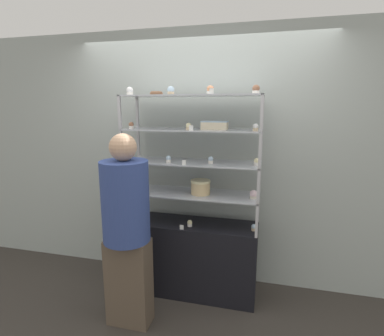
# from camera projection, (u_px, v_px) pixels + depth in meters

# --- Properties ---
(ground_plane) EXTENTS (20.00, 20.00, 0.00)m
(ground_plane) POSITION_uv_depth(u_px,v_px,m) (192.00, 290.00, 3.05)
(ground_plane) COLOR #38332D
(back_wall) EXTENTS (8.00, 0.05, 2.60)m
(back_wall) POSITION_uv_depth(u_px,v_px,m) (200.00, 159.00, 3.12)
(back_wall) COLOR #A8B2AD
(back_wall) RESTS_ON ground_plane
(display_base) EXTENTS (1.26, 0.40, 0.73)m
(display_base) POSITION_uv_depth(u_px,v_px,m) (192.00, 257.00, 2.98)
(display_base) COLOR black
(display_base) RESTS_ON ground_plane
(display_riser_lower) EXTENTS (1.26, 0.40, 0.30)m
(display_riser_lower) POSITION_uv_depth(u_px,v_px,m) (192.00, 195.00, 2.85)
(display_riser_lower) COLOR #B7B7BC
(display_riser_lower) RESTS_ON display_base
(display_riser_middle) EXTENTS (1.26, 0.40, 0.30)m
(display_riser_middle) POSITION_uv_depth(u_px,v_px,m) (192.00, 164.00, 2.79)
(display_riser_middle) COLOR #B7B7BC
(display_riser_middle) RESTS_ON display_riser_lower
(display_riser_upper) EXTENTS (1.26, 0.40, 0.30)m
(display_riser_upper) POSITION_uv_depth(u_px,v_px,m) (192.00, 131.00, 2.73)
(display_riser_upper) COLOR #B7B7BC
(display_riser_upper) RESTS_ON display_riser_middle
(display_riser_top) EXTENTS (1.26, 0.40, 0.30)m
(display_riser_top) POSITION_uv_depth(u_px,v_px,m) (192.00, 97.00, 2.67)
(display_riser_top) COLOR #B7B7BC
(display_riser_top) RESTS_ON display_riser_upper
(layer_cake_centerpiece) EXTENTS (0.18, 0.18, 0.13)m
(layer_cake_centerpiece) POSITION_uv_depth(u_px,v_px,m) (201.00, 187.00, 2.80)
(layer_cake_centerpiece) COLOR #DBBC84
(layer_cake_centerpiece) RESTS_ON display_riser_lower
(sheet_cake_frosted) EXTENTS (0.24, 0.14, 0.07)m
(sheet_cake_frosted) POSITION_uv_depth(u_px,v_px,m) (215.00, 125.00, 2.70)
(sheet_cake_frosted) COLOR beige
(sheet_cake_frosted) RESTS_ON display_riser_upper
(cupcake_0) EXTENTS (0.05, 0.05, 0.06)m
(cupcake_0) POSITION_uv_depth(u_px,v_px,m) (134.00, 216.00, 3.00)
(cupcake_0) COLOR white
(cupcake_0) RESTS_ON display_base
(cupcake_1) EXTENTS (0.05, 0.05, 0.06)m
(cupcake_1) POSITION_uv_depth(u_px,v_px,m) (189.00, 223.00, 2.82)
(cupcake_1) COLOR white
(cupcake_1) RESTS_ON display_base
(cupcake_2) EXTENTS (0.05, 0.05, 0.06)m
(cupcake_2) POSITION_uv_depth(u_px,v_px,m) (254.00, 227.00, 2.72)
(cupcake_2) COLOR #CCB28C
(cupcake_2) RESTS_ON display_base
(price_tag_0) EXTENTS (0.04, 0.00, 0.04)m
(price_tag_0) POSITION_uv_depth(u_px,v_px,m) (182.00, 227.00, 2.74)
(price_tag_0) COLOR white
(price_tag_0) RESTS_ON display_base
(cupcake_3) EXTENTS (0.07, 0.07, 0.07)m
(cupcake_3) POSITION_uv_depth(u_px,v_px,m) (134.00, 188.00, 2.90)
(cupcake_3) COLOR white
(cupcake_3) RESTS_ON display_riser_lower
(cupcake_4) EXTENTS (0.07, 0.07, 0.07)m
(cupcake_4) POSITION_uv_depth(u_px,v_px,m) (253.00, 195.00, 2.67)
(cupcake_4) COLOR beige
(cupcake_4) RESTS_ON display_riser_lower
(price_tag_1) EXTENTS (0.04, 0.00, 0.04)m
(price_tag_1) POSITION_uv_depth(u_px,v_px,m) (146.00, 193.00, 2.76)
(price_tag_1) COLOR white
(price_tag_1) RESTS_ON display_riser_lower
(cupcake_5) EXTENTS (0.05, 0.05, 0.07)m
(cupcake_5) POSITION_uv_depth(u_px,v_px,m) (131.00, 158.00, 2.82)
(cupcake_5) COLOR white
(cupcake_5) RESTS_ON display_riser_middle
(cupcake_6) EXTENTS (0.05, 0.05, 0.07)m
(cupcake_6) POSITION_uv_depth(u_px,v_px,m) (168.00, 159.00, 2.73)
(cupcake_6) COLOR white
(cupcake_6) RESTS_ON display_riser_middle
(cupcake_7) EXTENTS (0.05, 0.05, 0.07)m
(cupcake_7) POSITION_uv_depth(u_px,v_px,m) (211.00, 160.00, 2.68)
(cupcake_7) COLOR white
(cupcake_7) RESTS_ON display_riser_middle
(cupcake_8) EXTENTS (0.05, 0.05, 0.07)m
(cupcake_8) POSITION_uv_depth(u_px,v_px,m) (256.00, 162.00, 2.60)
(cupcake_8) COLOR white
(cupcake_8) RESTS_ON display_riser_middle
(price_tag_2) EXTENTS (0.04, 0.00, 0.04)m
(price_tag_2) POSITION_uv_depth(u_px,v_px,m) (184.00, 163.00, 2.62)
(price_tag_2) COLOR white
(price_tag_2) RESTS_ON display_riser_middle
(cupcake_9) EXTENTS (0.05, 0.05, 0.06)m
(cupcake_9) POSITION_uv_depth(u_px,v_px,m) (131.00, 125.00, 2.79)
(cupcake_9) COLOR white
(cupcake_9) RESTS_ON display_riser_upper
(cupcake_10) EXTENTS (0.05, 0.05, 0.06)m
(cupcake_10) POSITION_uv_depth(u_px,v_px,m) (189.00, 126.00, 2.64)
(cupcake_10) COLOR #CCB28C
(cupcake_10) RESTS_ON display_riser_upper
(cupcake_11) EXTENTS (0.05, 0.05, 0.06)m
(cupcake_11) POSITION_uv_depth(u_px,v_px,m) (256.00, 127.00, 2.51)
(cupcake_11) COLOR #CCB28C
(cupcake_11) RESTS_ON display_riser_upper
(price_tag_3) EXTENTS (0.04, 0.00, 0.04)m
(price_tag_3) POSITION_uv_depth(u_px,v_px,m) (191.00, 128.00, 2.54)
(price_tag_3) COLOR white
(price_tag_3) RESTS_ON display_riser_upper
(cupcake_12) EXTENTS (0.06, 0.06, 0.08)m
(cupcake_12) POSITION_uv_depth(u_px,v_px,m) (130.00, 91.00, 2.73)
(cupcake_12) COLOR white
(cupcake_12) RESTS_ON display_riser_top
(cupcake_13) EXTENTS (0.06, 0.06, 0.08)m
(cupcake_13) POSITION_uv_depth(u_px,v_px,m) (171.00, 91.00, 2.64)
(cupcake_13) COLOR #CCB28C
(cupcake_13) RESTS_ON display_riser_top
(cupcake_14) EXTENTS (0.06, 0.06, 0.08)m
(cupcake_14) POSITION_uv_depth(u_px,v_px,m) (210.00, 90.00, 2.54)
(cupcake_14) COLOR white
(cupcake_14) RESTS_ON display_riser_top
(cupcake_15) EXTENTS (0.06, 0.06, 0.08)m
(cupcake_15) POSITION_uv_depth(u_px,v_px,m) (256.00, 90.00, 2.47)
(cupcake_15) COLOR white
(cupcake_15) RESTS_ON display_riser_top
(price_tag_4) EXTENTS (0.04, 0.00, 0.04)m
(price_tag_4) POSITION_uv_depth(u_px,v_px,m) (211.00, 91.00, 2.44)
(price_tag_4) COLOR white
(price_tag_4) RESTS_ON display_riser_top
(donut_glazed) EXTENTS (0.12, 0.12, 0.04)m
(donut_glazed) POSITION_uv_depth(u_px,v_px,m) (156.00, 93.00, 2.80)
(donut_glazed) COLOR brown
(donut_glazed) RESTS_ON display_riser_top
(customer_figure) EXTENTS (0.38, 0.38, 1.64)m
(customer_figure) POSITION_uv_depth(u_px,v_px,m) (127.00, 227.00, 2.44)
(customer_figure) COLOR brown
(customer_figure) RESTS_ON ground_plane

